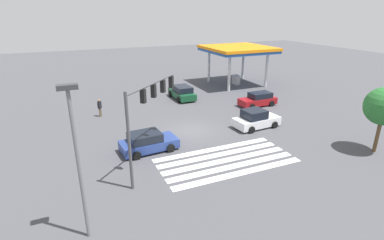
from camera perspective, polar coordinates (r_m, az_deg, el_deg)
ground_plane at (r=26.11m, az=-0.00°, el=-2.05°), size 124.66×124.66×0.00m
crosswalk_markings at (r=21.30m, az=6.49°, el=-7.61°), size 9.53×4.40×0.01m
traffic_signal_mast at (r=18.37m, az=-8.34°, el=2.87°), size 4.32×4.32×5.91m
car_0 at (r=22.49m, az=-8.41°, el=-4.19°), size 4.33×2.44×1.46m
car_1 at (r=33.56m, az=12.50°, el=3.84°), size 4.18×1.99×1.46m
car_2 at (r=27.25m, az=12.06°, el=0.11°), size 4.26×2.36×1.65m
car_3 at (r=35.37m, az=-1.90°, el=5.25°), size 2.19×4.40×1.57m
gas_station_canopy at (r=42.29m, az=8.69°, el=12.94°), size 8.39×8.39×5.22m
pedestrian at (r=30.59m, az=-17.17°, el=2.40°), size 0.41×0.41×1.78m
street_light_pole_a at (r=13.43m, az=-21.12°, el=-5.53°), size 0.80×0.36×7.23m
tree_corner_b at (r=25.08m, az=32.76°, el=2.17°), size 2.72×2.72×4.89m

